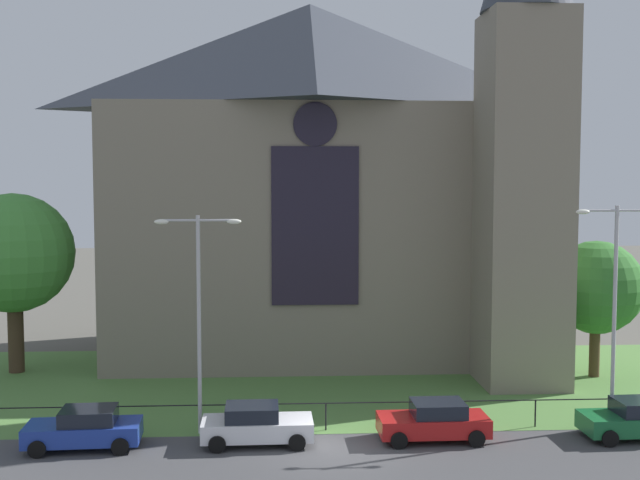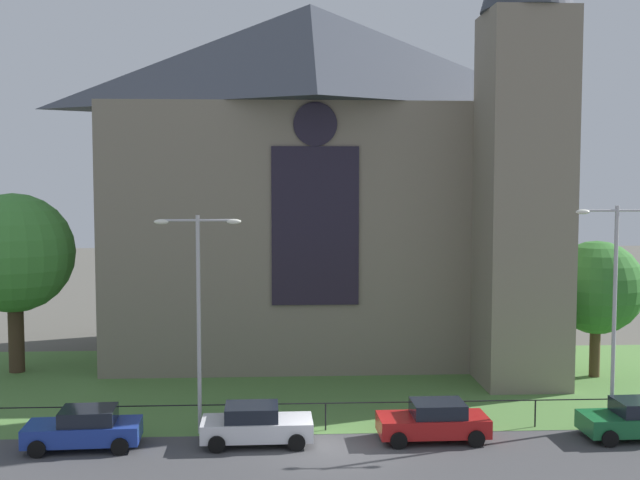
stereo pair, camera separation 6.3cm
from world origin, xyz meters
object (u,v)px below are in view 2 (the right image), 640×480
at_px(tree_left_far, 14,254).
at_px(parked_car_blue, 84,429).
at_px(church_building, 324,176).
at_px(parked_car_white, 256,425).
at_px(tree_right_far, 596,288).
at_px(parked_car_red, 434,421).
at_px(streetlamp_near, 198,296).
at_px(parked_car_green, 637,419).
at_px(streetlamp_far, 615,289).

xyz_separation_m(tree_left_far, parked_car_blue, (6.42, -12.23, -5.47)).
relative_size(church_building, parked_car_white, 6.15).
bearing_deg(church_building, parked_car_blue, -122.07).
height_order(church_building, parked_car_white, church_building).
height_order(tree_right_far, parked_car_white, tree_right_far).
bearing_deg(parked_car_white, parked_car_blue, -179.60).
distance_m(parked_car_white, parked_car_red, 6.84).
height_order(streetlamp_near, parked_car_green, streetlamp_near).
bearing_deg(parked_car_green, church_building, -56.24).
distance_m(tree_left_far, streetlamp_near, 15.04).
distance_m(tree_left_far, parked_car_white, 18.45).
bearing_deg(streetlamp_far, church_building, 127.36).
xyz_separation_m(parked_car_red, parked_car_green, (7.93, -0.20, 0.00)).
distance_m(streetlamp_near, parked_car_green, 17.73).
relative_size(tree_right_far, parked_car_red, 1.65).
bearing_deg(parked_car_red, tree_left_far, -32.44).
xyz_separation_m(streetlamp_near, streetlamp_far, (16.66, 0.00, 0.19)).
distance_m(parked_car_blue, parked_car_white, 6.39).
distance_m(church_building, streetlamp_far, 18.53).
xyz_separation_m(streetlamp_near, parked_car_white, (2.25, -1.41, -4.72)).
distance_m(church_building, parked_car_green, 21.61).
xyz_separation_m(tree_left_far, streetlamp_far, (27.21, -10.69, -0.56)).
xyz_separation_m(streetlamp_far, parked_car_blue, (-20.80, -1.54, -4.91)).
distance_m(tree_right_far, parked_car_white, 19.84).
xyz_separation_m(parked_car_blue, parked_car_red, (13.23, 0.21, 0.00)).
distance_m(church_building, parked_car_blue, 20.95).
distance_m(tree_left_far, parked_car_blue, 14.86).
xyz_separation_m(parked_car_white, parked_car_red, (6.84, 0.08, 0.00)).
height_order(parked_car_white, parked_car_red, same).
bearing_deg(streetlamp_near, tree_left_far, 134.64).
relative_size(church_building, streetlamp_far, 2.89).
height_order(church_building, streetlamp_near, church_building).
distance_m(streetlamp_near, streetlamp_far, 16.66).
bearing_deg(tree_right_far, parked_car_red, -137.06).
bearing_deg(streetlamp_far, parked_car_blue, -175.76).
height_order(tree_left_far, streetlamp_far, tree_left_far).
xyz_separation_m(church_building, parked_car_red, (3.32, -15.60, -9.53)).
xyz_separation_m(tree_left_far, parked_car_white, (12.81, -12.10, -5.47)).
xyz_separation_m(streetlamp_far, parked_car_white, (-14.41, -1.41, -4.91)).
xyz_separation_m(tree_right_far, parked_car_white, (-16.99, -9.52, -3.83)).
bearing_deg(parked_car_red, parked_car_white, -0.34).
bearing_deg(streetlamp_near, parked_car_green, -5.14).
xyz_separation_m(church_building, tree_left_far, (-16.32, -3.57, -4.06)).
bearing_deg(parked_car_white, church_building, 76.52).
bearing_deg(streetlamp_far, parked_car_red, -170.04).
bearing_deg(tree_left_far, parked_car_green, -23.90).
bearing_deg(tree_right_far, parked_car_blue, -157.56).
distance_m(church_building, streetlamp_near, 16.12).
relative_size(tree_right_far, parked_car_green, 1.64).
xyz_separation_m(streetlamp_far, parked_car_green, (0.36, -1.53, -4.91)).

